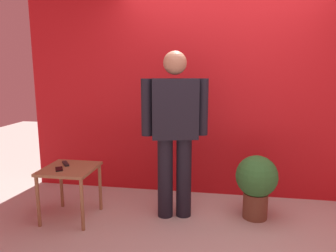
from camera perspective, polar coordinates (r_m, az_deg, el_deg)
name	(u,v)px	position (r m, az deg, el deg)	size (l,w,h in m)	color
ground_plane	(220,248)	(3.02, 9.50, -21.25)	(12.00, 12.00, 0.00)	#B7B2A8
back_wall_red	(223,86)	(3.89, 10.12, 7.32)	(4.97, 0.12, 2.76)	red
standing_person	(175,127)	(3.22, 1.25, -0.18)	(0.70, 0.33, 1.76)	black
side_table	(70,175)	(3.46, -17.62, -8.60)	(0.53, 0.53, 0.56)	olive
cell_phone	(59,169)	(3.40, -19.39, -7.47)	(0.07, 0.14, 0.01)	black
tv_remote	(66,164)	(3.55, -18.32, -6.57)	(0.04, 0.17, 0.02)	black
potted_plant	(256,182)	(3.46, 15.95, -9.79)	(0.44, 0.44, 0.69)	brown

